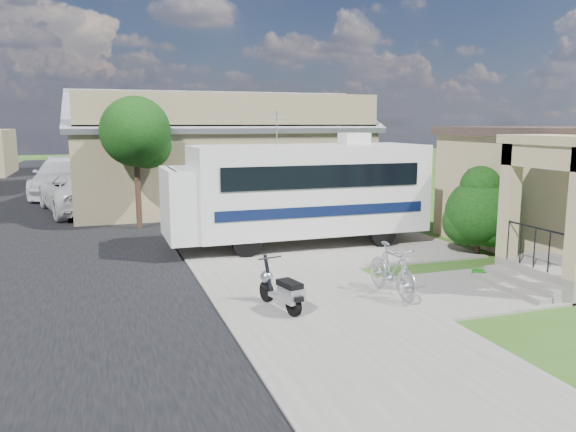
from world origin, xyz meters
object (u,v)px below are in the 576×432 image
object	(u,v)px
scooter	(282,291)
van	(64,177)
garden_hose	(480,275)
pickup_truck	(82,192)
bicycle	(392,273)
shrub	(479,209)
motorhome	(299,190)

from	to	relation	value
scooter	van	size ratio (longest dim) A/B	0.22
van	garden_hose	xyz separation A→B (m)	(10.19, -19.67, -0.88)
pickup_truck	van	distance (m)	6.03
bicycle	pickup_truck	bearing A→B (deg)	112.00
bicycle	shrub	bearing A→B (deg)	30.97
motorhome	van	world-z (taller)	motorhome
bicycle	garden_hose	distance (m)	2.89
scooter	garden_hose	size ratio (longest dim) A/B	4.07
bicycle	van	bearing A→B (deg)	107.98
bicycle	pickup_truck	distance (m)	15.78
pickup_truck	bicycle	bearing A→B (deg)	102.54
motorhome	scooter	bearing A→B (deg)	-113.11
shrub	bicycle	size ratio (longest dim) A/B	1.37
shrub	pickup_truck	world-z (taller)	shrub
motorhome	scooter	distance (m)	6.25
bicycle	garden_hose	bearing A→B (deg)	12.00
motorhome	van	distance (m)	16.59
motorhome	bicycle	bearing A→B (deg)	-89.12
motorhome	shrub	bearing A→B (deg)	-32.07
bicycle	garden_hose	xyz separation A→B (m)	(2.76, 0.69, -0.47)
motorhome	shrub	xyz separation A→B (m)	(4.38, -2.71, -0.42)
shrub	scooter	distance (m)	7.41
shrub	bicycle	world-z (taller)	shrub
shrub	scooter	world-z (taller)	shrub
motorhome	van	xyz separation A→B (m)	(-7.32, 14.87, -0.74)
shrub	van	distance (m)	21.12
shrub	motorhome	bearing A→B (deg)	148.23
pickup_truck	garden_hose	bearing A→B (deg)	112.31
motorhome	pickup_truck	world-z (taller)	motorhome
bicycle	van	distance (m)	21.68
shrub	garden_hose	bearing A→B (deg)	-125.84
pickup_truck	garden_hose	distance (m)	16.53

